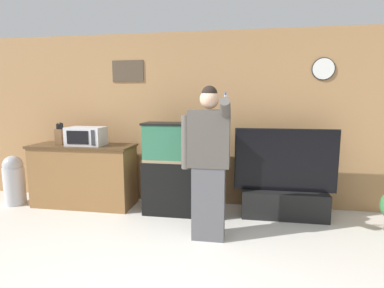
{
  "coord_description": "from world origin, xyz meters",
  "views": [
    {
      "loc": [
        0.68,
        -1.97,
        1.61
      ],
      "look_at": [
        0.06,
        1.73,
        1.05
      ],
      "focal_mm": 28.0,
      "sensor_mm": 36.0,
      "label": 1
    }
  ],
  "objects": [
    {
      "name": "wall_back_paneled",
      "position": [
        0.0,
        2.56,
        1.3
      ],
      "size": [
        10.0,
        0.08,
        2.6
      ],
      "color": "#A87A4C",
      "rests_on": "ground_plane"
    },
    {
      "name": "counter_island",
      "position": [
        -1.67,
        2.14,
        0.47
      ],
      "size": [
        1.54,
        0.59,
        0.94
      ],
      "color": "brown",
      "rests_on": "ground_plane"
    },
    {
      "name": "microwave",
      "position": [
        -1.59,
        2.11,
        1.07
      ],
      "size": [
        0.54,
        0.34,
        0.27
      ],
      "color": "silver",
      "rests_on": "counter_island"
    },
    {
      "name": "knife_block",
      "position": [
        -2.01,
        2.1,
        1.07
      ],
      "size": [
        0.11,
        0.09,
        0.33
      ],
      "color": "brown",
      "rests_on": "counter_island"
    },
    {
      "name": "aquarium_on_stand",
      "position": [
        -0.13,
        2.04,
        0.65
      ],
      "size": [
        1.08,
        0.4,
        1.29
      ],
      "color": "black",
      "rests_on": "ground_plane"
    },
    {
      "name": "tv_on_stand",
      "position": [
        1.28,
        2.14,
        0.35
      ],
      "size": [
        1.37,
        0.4,
        1.22
      ],
      "color": "black",
      "rests_on": "ground_plane"
    },
    {
      "name": "person_standing",
      "position": [
        0.31,
        1.32,
        0.92
      ],
      "size": [
        0.55,
        0.42,
        1.76
      ],
      "color": "#515156",
      "rests_on": "ground_plane"
    },
    {
      "name": "trash_bin",
      "position": [
        -2.76,
        1.99,
        0.39
      ],
      "size": [
        0.3,
        0.3,
        0.76
      ],
      "color": "#B7B7BC",
      "rests_on": "ground_plane"
    }
  ]
}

